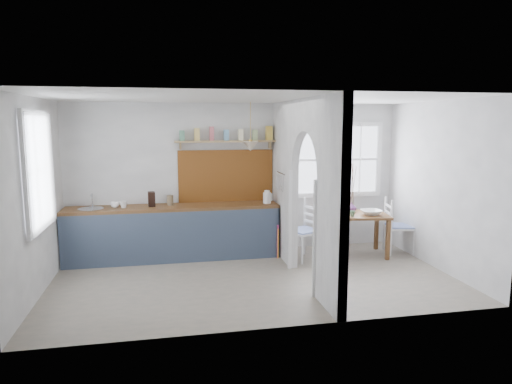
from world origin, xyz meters
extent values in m
cube|color=gray|center=(0.00, 0.00, 0.00)|extent=(5.80, 3.20, 0.01)
cube|color=white|center=(0.00, 0.00, 2.60)|extent=(5.80, 3.20, 0.01)
cube|color=white|center=(0.00, 1.60, 1.30)|extent=(5.80, 0.01, 2.60)
cube|color=white|center=(0.00, -1.60, 1.30)|extent=(5.80, 0.01, 2.60)
cube|color=white|center=(-2.90, 0.00, 1.30)|extent=(0.01, 3.20, 2.60)
cube|color=white|center=(2.90, 0.00, 1.30)|extent=(0.01, 3.20, 2.60)
cube|color=white|center=(0.70, -1.20, 1.30)|extent=(0.12, 0.80, 2.60)
cube|color=white|center=(0.70, 1.00, 1.30)|extent=(0.12, 1.20, 2.60)
cube|color=white|center=(0.70, -0.20, 2.08)|extent=(0.12, 1.20, 1.05)
cube|color=brown|center=(-1.13, 1.30, 0.88)|extent=(3.50, 0.60, 0.05)
cube|color=#3F4F65|center=(-1.13, 1.01, 0.42)|extent=(3.50, 0.03, 0.85)
cube|color=black|center=(-1.13, 1.35, 0.42)|extent=(3.46, 0.45, 0.85)
cylinder|color=#AFB2BA|center=(-2.43, 1.30, 0.89)|extent=(0.40, 0.40, 0.02)
cube|color=brown|center=(-0.20, 1.58, 1.35)|extent=(1.65, 0.03, 0.90)
cube|color=tan|center=(-0.20, 1.49, 1.95)|extent=(1.75, 0.20, 0.03)
cube|color=#407559|center=(-0.95, 1.49, 2.06)|extent=(0.09, 0.09, 0.18)
cube|color=tan|center=(-0.70, 1.49, 2.06)|extent=(0.09, 0.09, 0.18)
cube|color=#A54B53|center=(-0.45, 1.49, 2.06)|extent=(0.09, 0.09, 0.18)
cube|color=#598FB8|center=(-0.21, 1.49, 2.06)|extent=(0.09, 0.09, 0.18)
cube|color=beige|center=(0.04, 1.49, 2.06)|extent=(0.09, 0.09, 0.18)
cube|color=#8CA56B|center=(0.29, 1.49, 2.06)|extent=(0.09, 0.09, 0.18)
cube|color=gold|center=(0.54, 1.49, 2.06)|extent=(0.09, 0.09, 0.18)
cone|color=beige|center=(0.15, 1.15, 1.88)|extent=(0.26, 0.26, 0.16)
cylinder|color=#AFB2BA|center=(0.61, 0.90, 1.45)|extent=(0.02, 0.50, 0.02)
imported|color=white|center=(-1.92, 1.27, 0.96)|extent=(0.14, 0.14, 0.11)
imported|color=white|center=(-2.06, 1.30, 0.95)|extent=(0.14, 0.14, 0.10)
cube|color=black|center=(-1.48, 1.32, 1.02)|extent=(0.12, 0.16, 0.24)
cylinder|color=brown|center=(-1.17, 1.37, 0.98)|extent=(0.13, 0.13, 0.17)
cube|color=#DB377E|center=(0.58, 0.97, 0.28)|extent=(0.02, 0.03, 0.59)
cube|color=orange|center=(0.58, 0.96, 0.25)|extent=(0.02, 0.03, 0.52)
imported|color=white|center=(2.16, 0.78, 0.76)|extent=(0.36, 0.36, 0.08)
imported|color=#587F5E|center=(1.80, 0.73, 0.77)|extent=(0.10, 0.10, 0.09)
cylinder|color=black|center=(1.49, 0.88, 0.73)|extent=(0.22, 0.22, 0.01)
imported|color=#5E306A|center=(1.94, 1.08, 0.80)|extent=(0.21, 0.21, 0.17)
camera|label=1|loc=(-1.24, -6.26, 2.26)|focal=32.00mm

